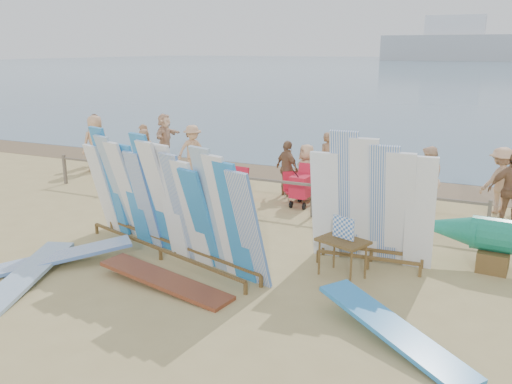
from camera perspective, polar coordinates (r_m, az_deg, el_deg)
The scene contains 28 objects.
ground at distance 11.78m, azimuth -8.23°, elevation -5.32°, with size 160.00×160.00×0.00m, color tan.
ocean at distance 137.41m, azimuth 22.85°, elevation 12.11°, with size 320.00×240.00×0.02m, color #46647D.
wet_sand_strip at distance 17.98m, azimuth 4.31°, elevation 1.88°, with size 40.00×2.60×0.01m, color brown.
distant_ship at distance 190.09m, azimuth 20.07°, elevation 14.45°, with size 45.00×8.00×14.00m.
fence at distance 14.09m, azimuth -1.70°, elevation 0.89°, with size 12.08×0.08×0.90m.
main_surfboard_rack at distance 10.69m, azimuth -9.43°, elevation -1.24°, with size 4.90×2.08×2.48m.
side_surfboard_rack at distance 10.35m, azimuth 12.09°, elevation -1.53°, with size 2.32×0.84×2.62m.
vendor_table at distance 10.01m, azimuth 9.07°, elevation -6.77°, with size 1.02×0.87×1.14m.
flat_board_d at distance 8.22m, azimuth 14.17°, elevation -15.08°, with size 0.56×2.70×0.07m, color #287FCB.
flat_board_a at distance 10.69m, azimuth -22.87°, elevation -8.57°, with size 0.56×2.70×0.07m, color #7EA3C9.
flat_board_c at distance 9.76m, azimuth -9.58°, elevation -9.79°, with size 0.56×2.70×0.07m, color brown.
flat_board_e at distance 11.14m, azimuth -19.90°, elevation -7.31°, with size 0.56×2.70×0.07m, color white.
beach_chair_left at distance 14.75m, azimuth -2.24°, elevation 0.07°, with size 0.65×0.67×0.92m.
beach_chair_right at distance 14.77m, azimuth 3.95°, elevation -0.09°, with size 0.70×0.71×0.79m.
stroller at distance 14.28m, azimuth 4.89°, elevation 0.24°, with size 0.57×0.81×1.09m.
beachgoer_9 at distance 14.87m, azimuth 24.31°, elevation 1.13°, with size 1.09×0.45×1.68m, color tan.
beachgoer_11 at distance 20.53m, azimuth -9.55°, elevation 5.78°, with size 1.58×0.51×1.71m, color beige.
beachgoer_5 at distance 16.74m, azimuth 9.80°, elevation 3.41°, with size 1.42×0.46×1.54m, color beige.
beachgoer_extra_1 at distance 20.08m, azimuth -16.45°, elevation 5.33°, with size 1.06×0.46×1.82m, color #8C6042.
beachgoer_3 at distance 17.78m, azimuth -6.67°, elevation 4.39°, with size 1.06×0.44×1.65m, color tan.
beachgoer_0 at distance 19.12m, azimuth -16.48°, elevation 4.97°, with size 0.92×0.44×1.88m, color tan.
beachgoer_2 at distance 17.91m, azimuth -11.49°, elevation 4.08°, with size 0.75×0.36×1.54m, color beige.
beachgoer_8 at distance 14.18m, azimuth 17.59°, elevation 1.19°, with size 0.83×0.40×1.70m, color beige.
beachgoer_7 at distance 16.48m, azimuth 7.61°, elevation 3.45°, with size 0.59×0.32×1.61m, color #8C6042.
beachgoer_4 at distance 15.17m, azimuth 3.31°, elevation 2.48°, with size 0.92×0.40×1.57m, color #8C6042.
beachgoer_6 at distance 14.85m, azimuth 5.31°, elevation 2.10°, with size 0.75×0.36×1.54m, color tan.
beachgoer_1 at distance 18.56m, azimuth -11.75°, elevation 4.55°, with size 0.59×0.32×1.61m, color #8C6042.
beachgoer_10 at distance 13.66m, azimuth 25.28°, elevation 0.16°, with size 1.06×0.46×1.80m, color #8C6042.
Camera 1 is at (6.12, -9.22, 4.05)m, focal length 38.00 mm.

